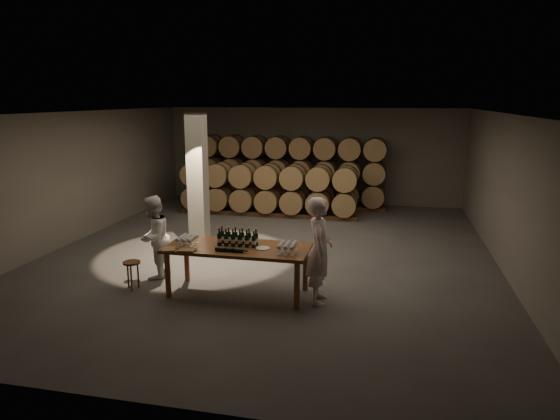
% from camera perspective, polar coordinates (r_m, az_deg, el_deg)
% --- Properties ---
extents(room, '(12.00, 12.00, 12.00)m').
position_cam_1_polar(room, '(11.98, -9.37, 3.30)').
color(room, '#4C4947').
rests_on(room, ground).
extents(tasting_table, '(2.60, 1.10, 0.90)m').
position_cam_1_polar(tasting_table, '(9.09, -4.89, -4.80)').
color(tasting_table, brown).
rests_on(tasting_table, ground).
extents(barrel_stack_back, '(6.26, 0.95, 2.31)m').
position_cam_1_polar(barrel_stack_back, '(16.45, 1.17, 4.57)').
color(barrel_stack_back, brown).
rests_on(barrel_stack_back, ground).
extents(barrel_stack_front, '(5.48, 0.95, 1.57)m').
position_cam_1_polar(barrel_stack_front, '(15.24, -1.32, 2.51)').
color(barrel_stack_front, brown).
rests_on(barrel_stack_front, ground).
extents(bottle_cluster, '(0.73, 0.23, 0.32)m').
position_cam_1_polar(bottle_cluster, '(9.10, -4.86, -3.34)').
color(bottle_cluster, black).
rests_on(bottle_cluster, tasting_table).
extents(lying_bottles, '(0.60, 0.08, 0.08)m').
position_cam_1_polar(lying_bottles, '(8.75, -5.76, -4.56)').
color(lying_bottles, black).
rests_on(lying_bottles, tasting_table).
extents(glass_cluster_left, '(0.31, 0.42, 0.18)m').
position_cam_1_polar(glass_cluster_left, '(9.21, -10.57, -3.20)').
color(glass_cluster_left, silver).
rests_on(glass_cluster_left, tasting_table).
extents(glass_cluster_right, '(0.31, 0.42, 0.18)m').
position_cam_1_polar(glass_cluster_right, '(8.66, 0.85, -4.05)').
color(glass_cluster_right, silver).
rests_on(glass_cluster_right, tasting_table).
extents(plate, '(0.26, 0.26, 0.01)m').
position_cam_1_polar(plate, '(8.91, -1.97, -4.38)').
color(plate, white).
rests_on(plate, tasting_table).
extents(notebook_near, '(0.30, 0.25, 0.03)m').
position_cam_1_polar(notebook_near, '(8.92, -10.62, -4.53)').
color(notebook_near, olive).
rests_on(notebook_near, tasting_table).
extents(notebook_corner, '(0.29, 0.33, 0.02)m').
position_cam_1_polar(notebook_corner, '(9.05, -12.54, -4.38)').
color(notebook_corner, olive).
rests_on(notebook_corner, tasting_table).
extents(pen, '(0.15, 0.03, 0.01)m').
position_cam_1_polar(pen, '(8.88, -10.02, -4.64)').
color(pen, black).
rests_on(pen, tasting_table).
extents(stool, '(0.32, 0.32, 0.54)m').
position_cam_1_polar(stool, '(9.78, -16.57, -6.22)').
color(stool, brown).
rests_on(stool, ground).
extents(person_man, '(0.51, 0.72, 1.89)m').
position_cam_1_polar(person_man, '(8.68, 4.53, -4.63)').
color(person_man, white).
rests_on(person_man, ground).
extents(person_woman, '(0.63, 0.81, 1.66)m').
position_cam_1_polar(person_woman, '(10.18, -14.28, -3.04)').
color(person_woman, white).
rests_on(person_woman, ground).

